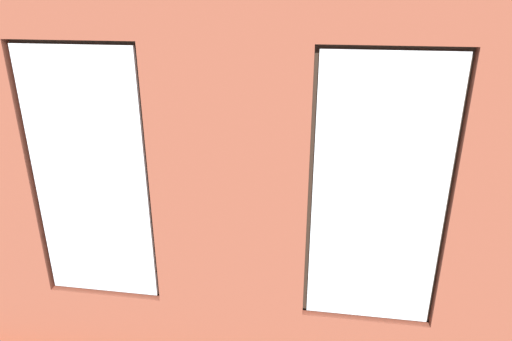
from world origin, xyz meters
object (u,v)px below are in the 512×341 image
object	(u,v)px
potted_plant_foreground_right	(150,124)
couch_by_window	(218,282)
coffee_table	(238,203)
potted_plant_beside_window_right	(20,256)
remote_gray	(238,198)
remote_silver	(206,200)
cup_ceramic	(244,200)
potted_plant_by_left_couch	(398,159)
tv_flatscreen	(62,169)
table_plant_small	(227,185)
couch_left	(444,211)
potted_plant_near_tv	(60,233)
potted_plant_corner_near_left	(433,142)
papasan_chair	(278,154)
candle_jar	(267,192)
media_console	(69,212)

from	to	relation	value
potted_plant_foreground_right	couch_by_window	bearing A→B (deg)	119.14
coffee_table	potted_plant_beside_window_right	world-z (taller)	potted_plant_beside_window_right
remote_gray	remote_silver	xyz separation A→B (m)	(0.40, 0.11, 0.00)
cup_ceramic	potted_plant_by_left_couch	xyz separation A→B (m)	(-2.14, -1.85, -0.01)
tv_flatscreen	remote_gray	bearing A→B (deg)	-172.43
coffee_table	potted_plant_beside_window_right	xyz separation A→B (m)	(1.88, 1.75, 0.11)
remote_gray	remote_silver	world-z (taller)	same
table_plant_small	remote_gray	xyz separation A→B (m)	(-0.17, 0.09, -0.14)
couch_left	potted_plant_near_tv	size ratio (longest dim) A/B	2.35
coffee_table	potted_plant_corner_near_left	size ratio (longest dim) A/B	1.11
potted_plant_foreground_right	papasan_chair	bearing A→B (deg)	176.00
candle_jar	remote_silver	xyz separation A→B (m)	(0.76, 0.24, -0.05)
coffee_table	potted_plant_by_left_couch	size ratio (longest dim) A/B	1.91
cup_ceramic	potted_plant_near_tv	bearing A→B (deg)	35.28
papasan_chair	potted_plant_beside_window_right	bearing A→B (deg)	58.33
potted_plant_by_left_couch	potted_plant_corner_near_left	bearing A→B (deg)	-151.62
couch_left	potted_plant_by_left_couch	distance (m)	1.52
potted_plant_beside_window_right	tv_flatscreen	bearing A→B (deg)	-76.93
potted_plant_near_tv	potted_plant_by_left_couch	bearing A→B (deg)	-141.56
couch_by_window	remote_silver	xyz separation A→B (m)	(0.52, -1.54, 0.13)
cup_ceramic	potted_plant_near_tv	distance (m)	2.16
media_console	tv_flatscreen	xyz separation A→B (m)	(-0.00, -0.00, 0.60)
potted_plant_near_tv	remote_silver	bearing A→B (deg)	-135.40
tv_flatscreen	papasan_chair	bearing A→B (deg)	-140.16
table_plant_small	tv_flatscreen	xyz separation A→B (m)	(2.05, 0.39, 0.25)
couch_by_window	cup_ceramic	size ratio (longest dim) A/B	22.90
remote_gray	tv_flatscreen	distance (m)	2.27
papasan_chair	cup_ceramic	bearing A→B (deg)	83.07
coffee_table	papasan_chair	bearing A→B (deg)	-100.39
potted_plant_corner_near_left	potted_plant_foreground_right	world-z (taller)	potted_plant_foreground_right
potted_plant_near_tv	potted_plant_corner_near_left	bearing A→B (deg)	-142.68
couch_by_window	potted_plant_beside_window_right	distance (m)	2.00
candle_jar	media_console	world-z (taller)	candle_jar
coffee_table	tv_flatscreen	xyz separation A→B (m)	(2.21, 0.29, 0.45)
remote_silver	potted_plant_beside_window_right	size ratio (longest dim) A/B	0.23
couch_by_window	potted_plant_foreground_right	bearing A→B (deg)	-60.86
tv_flatscreen	potted_plant_near_tv	bearing A→B (deg)	117.28
tv_flatscreen	potted_plant_corner_near_left	distance (m)	5.53
table_plant_small	potted_plant_beside_window_right	size ratio (longest dim) A/B	0.37
cup_ceramic	remote_gray	bearing A→B (deg)	-48.58
cup_ceramic	potted_plant_corner_near_left	distance (m)	3.45
remote_gray	potted_plant_near_tv	distance (m)	2.15
couch_by_window	potted_plant_beside_window_right	world-z (taller)	couch_by_window
coffee_table	table_plant_small	world-z (taller)	table_plant_small
potted_plant_foreground_right	candle_jar	bearing A→B (deg)	140.80
tv_flatscreen	potted_plant_corner_near_left	world-z (taller)	tv_flatscreen
cup_ceramic	potted_plant_beside_window_right	world-z (taller)	potted_plant_beside_window_right
tv_flatscreen	potted_plant_by_left_couch	distance (m)	4.91
cup_ceramic	papasan_chair	size ratio (longest dim) A/B	0.08
potted_plant_by_left_couch	tv_flatscreen	bearing A→B (deg)	24.54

